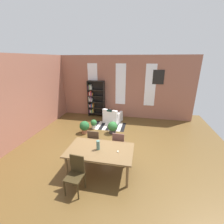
{
  "coord_description": "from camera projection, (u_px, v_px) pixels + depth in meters",
  "views": [
    {
      "loc": [
        1.19,
        -4.73,
        3.19
      ],
      "look_at": [
        0.01,
        1.1,
        1.1
      ],
      "focal_mm": 24.55,
      "sensor_mm": 36.0,
      "label": 1
    }
  ],
  "objects": [
    {
      "name": "window_pane_2",
      "position": [
        150.0,
        85.0,
        8.01
      ],
      "size": [
        0.55,
        0.02,
        2.19
      ],
      "primitive_type": "cube",
      "color": "white"
    },
    {
      "name": "dining_table",
      "position": [
        100.0,
        152.0,
        4.36
      ],
      "size": [
        1.87,
        1.09,
        0.75
      ],
      "color": "brown",
      "rests_on": "ground"
    },
    {
      "name": "tealight_candle_0",
      "position": [
        118.0,
        152.0,
        4.21
      ],
      "size": [
        0.04,
        0.04,
        0.03
      ],
      "primitive_type": "cylinder",
      "color": "silver",
      "rests_on": "dining_table"
    },
    {
      "name": "dining_chair_far_right",
      "position": [
        119.0,
        144.0,
        5.05
      ],
      "size": [
        0.41,
        0.41,
        0.95
      ],
      "color": "brown",
      "rests_on": "ground"
    },
    {
      "name": "back_wall_brick",
      "position": [
        121.0,
        87.0,
        8.42
      ],
      "size": [
        7.72,
        0.12,
        3.37
      ],
      "primitive_type": "cube",
      "color": "#A0634E",
      "rests_on": "ground"
    },
    {
      "name": "potted_plant_window",
      "position": [
        84.0,
        126.0,
        6.83
      ],
      "size": [
        0.43,
        0.43,
        0.56
      ],
      "color": "#9E6042",
      "rests_on": "ground"
    },
    {
      "name": "striped_rug",
      "position": [
        109.0,
        126.0,
        7.64
      ],
      "size": [
        1.58,
        1.03,
        0.01
      ],
      "color": "black",
      "rests_on": "ground"
    },
    {
      "name": "window_pane_1",
      "position": [
        121.0,
        84.0,
        8.3
      ],
      "size": [
        0.55,
        0.02,
        2.19
      ],
      "primitive_type": "cube",
      "color": "white"
    },
    {
      "name": "dining_chair_near_left",
      "position": [
        76.0,
        173.0,
        3.78
      ],
      "size": [
        0.43,
        0.43,
        0.95
      ],
      "color": "#332813",
      "rests_on": "ground"
    },
    {
      "name": "left_wall_brick",
      "position": [
        17.0,
        101.0,
        5.74
      ],
      "size": [
        0.12,
        8.06,
        3.37
      ],
      "primitive_type": "cube",
      "color": "#A0634E",
      "rests_on": "ground"
    },
    {
      "name": "potted_plant_corner",
      "position": [
        113.0,
        127.0,
        6.83
      ],
      "size": [
        0.44,
        0.44,
        0.55
      ],
      "color": "#333338",
      "rests_on": "ground"
    },
    {
      "name": "vase_on_table",
      "position": [
        98.0,
        145.0,
        4.3
      ],
      "size": [
        0.1,
        0.1,
        0.27
      ],
      "primitive_type": "cylinder",
      "color": "#4C7266",
      "rests_on": "dining_table"
    },
    {
      "name": "armchair_white",
      "position": [
        113.0,
        117.0,
        8.05
      ],
      "size": [
        0.99,
        0.99,
        0.75
      ],
      "color": "white",
      "rests_on": "ground"
    },
    {
      "name": "window_pane_0",
      "position": [
        93.0,
        84.0,
        8.59
      ],
      "size": [
        0.55,
        0.02,
        2.19
      ],
      "primitive_type": "cube",
      "color": "white"
    },
    {
      "name": "dining_chair_far_left",
      "position": [
        94.0,
        142.0,
        5.21
      ],
      "size": [
        0.4,
        0.4,
        0.95
      ],
      "color": "#453324",
      "rests_on": "ground"
    },
    {
      "name": "framed_picture",
      "position": [
        158.0,
        77.0,
        7.79
      ],
      "size": [
        0.56,
        0.03,
        0.72
      ],
      "primitive_type": "cube",
      "color": "black"
    },
    {
      "name": "ground_plane",
      "position": [
        106.0,
        150.0,
        5.66
      ],
      "size": [
        9.17,
        9.17,
        0.0
      ],
      "primitive_type": "plane",
      "color": "brown"
    },
    {
      "name": "tealight_candle_1",
      "position": [
        98.0,
        145.0,
        4.51
      ],
      "size": [
        0.04,
        0.04,
        0.04
      ],
      "primitive_type": "cylinder",
      "color": "silver",
      "rests_on": "dining_table"
    },
    {
      "name": "bookshelf_tall",
      "position": [
        95.0,
        99.0,
        8.68
      ],
      "size": [
        0.95,
        0.29,
        2.04
      ],
      "color": "black",
      "rests_on": "ground"
    },
    {
      "name": "potted_plant_by_shelf",
      "position": [
        94.0,
        124.0,
        7.3
      ],
      "size": [
        0.29,
        0.29,
        0.45
      ],
      "color": "silver",
      "rests_on": "ground"
    }
  ]
}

